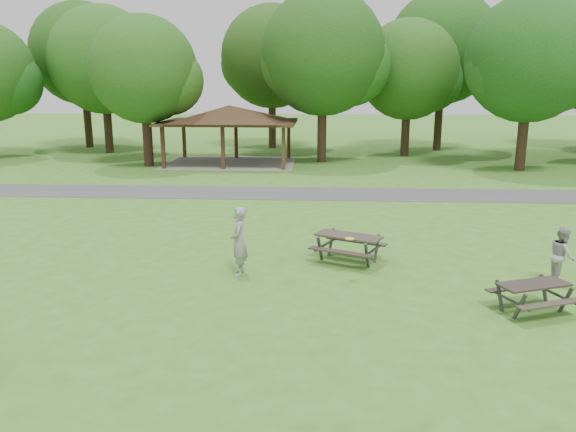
{
  "coord_description": "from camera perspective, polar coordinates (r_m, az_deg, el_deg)",
  "views": [
    {
      "loc": [
        1.98,
        -12.51,
        5.3
      ],
      "look_at": [
        1.0,
        4.0,
        1.3
      ],
      "focal_mm": 35.0,
      "sensor_mm": 36.0,
      "label": 1
    }
  ],
  "objects": [
    {
      "name": "picnic_table_far",
      "position": [
        14.41,
        23.65,
        -6.91
      ],
      "size": [
        2.04,
        1.85,
        0.72
      ],
      "color": "black",
      "rests_on": "ground"
    },
    {
      "name": "frisbee_catcher",
      "position": [
        16.62,
        26.06,
        -3.61
      ],
      "size": [
        0.69,
        0.83,
        1.56
      ],
      "primitive_type": "imported",
      "rotation": [
        0.0,
        0.0,
        1.44
      ],
      "color": "#9F9FA2",
      "rests_on": "ground"
    },
    {
      "name": "tree_row_f",
      "position": [
        41.49,
        12.24,
        14.04
      ],
      "size": [
        7.35,
        7.0,
        9.55
      ],
      "color": "black",
      "rests_on": "ground"
    },
    {
      "name": "picnic_table_middle",
      "position": [
        16.87,
        6.17,
        -2.59
      ],
      "size": [
        2.42,
        2.23,
        0.84
      ],
      "color": "#322B24",
      "rests_on": "ground"
    },
    {
      "name": "tree_row_c",
      "position": [
        44.49,
        -18.11,
        14.54
      ],
      "size": [
        8.19,
        7.8,
        10.67
      ],
      "color": "black",
      "rests_on": "ground"
    },
    {
      "name": "pavilion",
      "position": [
        37.07,
        -5.98,
        10.06
      ],
      "size": [
        8.6,
        7.01,
        3.76
      ],
      "color": "#331C12",
      "rests_on": "ground"
    },
    {
      "name": "tree_deep_b",
      "position": [
        45.73,
        -1.52,
        15.57
      ],
      "size": [
        8.4,
        8.0,
        11.13
      ],
      "color": "#321F16",
      "rests_on": "ground"
    },
    {
      "name": "ground",
      "position": [
        13.73,
        -5.23,
        -9.17
      ],
      "size": [
        160.0,
        160.0,
        0.0
      ],
      "primitive_type": "plane",
      "color": "#3B7421",
      "rests_on": "ground"
    },
    {
      "name": "frisbee_thrower",
      "position": [
        15.59,
        -5.02,
        -2.58
      ],
      "size": [
        0.51,
        0.73,
        1.94
      ],
      "primitive_type": "imported",
      "rotation": [
        0.0,
        0.0,
        -1.51
      ],
      "color": "gray",
      "rests_on": "ground"
    },
    {
      "name": "tree_row_d",
      "position": [
        36.7,
        -14.3,
        13.92
      ],
      "size": [
        6.93,
        6.6,
        9.27
      ],
      "color": "black",
      "rests_on": "ground"
    },
    {
      "name": "tree_row_g",
      "position": [
        36.62,
        23.47,
        14.12
      ],
      "size": [
        7.77,
        7.4,
        10.25
      ],
      "color": "black",
      "rests_on": "ground"
    },
    {
      "name": "tree_deep_c",
      "position": [
        45.51,
        15.57,
        15.81
      ],
      "size": [
        8.82,
        8.4,
        11.9
      ],
      "color": "#301D15",
      "rests_on": "ground"
    },
    {
      "name": "tree_row_e",
      "position": [
        37.57,
        3.72,
        15.82
      ],
      "size": [
        8.4,
        8.0,
        11.02
      ],
      "color": "#321F16",
      "rests_on": "ground"
    },
    {
      "name": "asphalt_path",
      "position": [
        27.11,
        -0.85,
        2.34
      ],
      "size": [
        120.0,
        3.2,
        0.02
      ],
      "primitive_type": "cube",
      "color": "#434346",
      "rests_on": "ground"
    },
    {
      "name": "frisbee_in_flight",
      "position": [
        15.35,
        6.28,
        -2.29
      ],
      "size": [
        0.32,
        0.32,
        0.02
      ],
      "color": "#FFF528",
      "rests_on": "ground"
    },
    {
      "name": "tree_deep_a",
      "position": [
        48.87,
        -20.03,
        14.95
      ],
      "size": [
        8.4,
        8.0,
        11.38
      ],
      "color": "black",
      "rests_on": "ground"
    }
  ]
}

